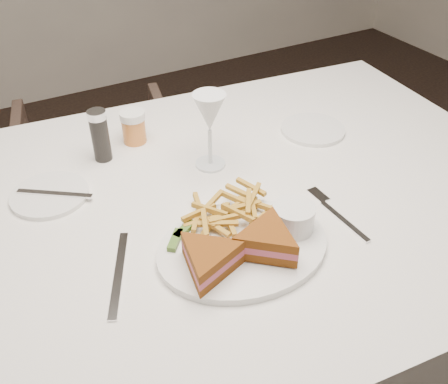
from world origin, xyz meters
TOP-DOWN VIEW (x-y plane):
  - table at (-0.13, 0.28)m, footprint 1.53×1.10m
  - chair_far at (-0.17, 1.15)m, footprint 0.67×0.64m
  - table_setting at (-0.15, 0.22)m, footprint 0.80×0.68m

SIDE VIEW (x-z plane):
  - chair_far at x=-0.17m, z-range 0.00..0.58m
  - table at x=-0.13m, z-range 0.00..0.75m
  - table_setting at x=-0.15m, z-range 0.70..0.88m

